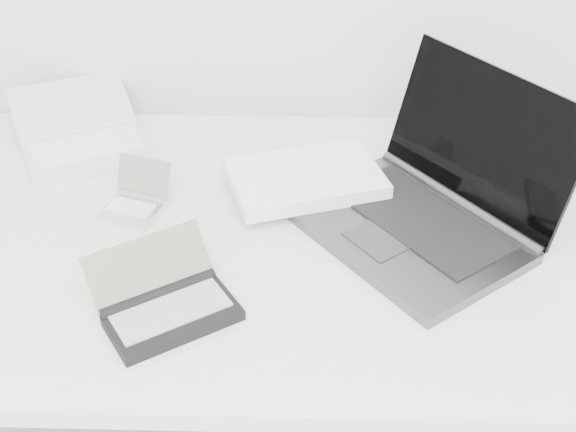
{
  "coord_description": "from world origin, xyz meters",
  "views": [
    {
      "loc": [
        -0.0,
        0.47,
        1.54
      ],
      "look_at": [
        -0.03,
        1.51,
        0.79
      ],
      "focal_mm": 50.0,
      "sensor_mm": 36.0,
      "label": 1
    }
  ],
  "objects_px": {
    "netbook_open_white": "(83,139)",
    "palmtop_charcoal": "(166,304)",
    "desk": "(306,253)",
    "laptop_large": "(389,196)"
  },
  "relations": [
    {
      "from": "desk",
      "to": "netbook_open_white",
      "type": "height_order",
      "value": "netbook_open_white"
    },
    {
      "from": "desk",
      "to": "laptop_large",
      "type": "xyz_separation_m",
      "value": [
        0.14,
        0.05,
        0.09
      ]
    },
    {
      "from": "desk",
      "to": "laptop_large",
      "type": "bearing_deg",
      "value": 19.87
    },
    {
      "from": "desk",
      "to": "netbook_open_white",
      "type": "bearing_deg",
      "value": 148.79
    },
    {
      "from": "netbook_open_white",
      "to": "palmtop_charcoal",
      "type": "bearing_deg",
      "value": -88.37
    },
    {
      "from": "desk",
      "to": "palmtop_charcoal",
      "type": "xyz_separation_m",
      "value": [
        -0.2,
        -0.21,
        0.07
      ]
    },
    {
      "from": "palmtop_charcoal",
      "to": "desk",
      "type": "bearing_deg",
      "value": 12.93
    },
    {
      "from": "desk",
      "to": "palmtop_charcoal",
      "type": "relative_size",
      "value": 6.59
    },
    {
      "from": "laptop_large",
      "to": "palmtop_charcoal",
      "type": "xyz_separation_m",
      "value": [
        -0.34,
        -0.26,
        -0.02
      ]
    },
    {
      "from": "netbook_open_white",
      "to": "laptop_large",
      "type": "bearing_deg",
      "value": -45.14
    }
  ]
}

